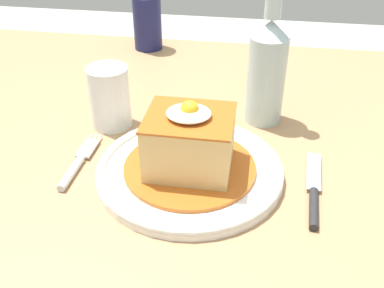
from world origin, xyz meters
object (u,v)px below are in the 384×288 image
object	(u,v)px
soda_can	(147,23)
beer_bottle_clear	(267,67)
main_plate	(190,169)
knife	(314,197)
fork	(77,164)
drinking_glass	(110,101)

from	to	relation	value
soda_can	beer_bottle_clear	world-z (taller)	beer_bottle_clear
main_plate	knife	world-z (taller)	main_plate
soda_can	beer_bottle_clear	size ratio (longest dim) A/B	0.47
fork	knife	world-z (taller)	same
main_plate	soda_can	world-z (taller)	soda_can
main_plate	knife	bearing A→B (deg)	-9.71
main_plate	fork	distance (m)	0.17
knife	soda_can	world-z (taller)	soda_can
knife	main_plate	bearing A→B (deg)	170.29
knife	beer_bottle_clear	xyz separation A→B (m)	(-0.08, 0.21, 0.09)
main_plate	knife	xyz separation A→B (m)	(0.17, -0.03, -0.00)
soda_can	knife	bearing A→B (deg)	-55.03
beer_bottle_clear	soda_can	bearing A→B (deg)	133.07
beer_bottle_clear	drinking_glass	xyz separation A→B (m)	(-0.25, -0.06, -0.05)
fork	drinking_glass	distance (m)	0.14
fork	main_plate	bearing A→B (deg)	3.79
main_plate	drinking_glass	xyz separation A→B (m)	(-0.16, 0.12, 0.04)
fork	beer_bottle_clear	world-z (taller)	beer_bottle_clear
main_plate	drinking_glass	size ratio (longest dim) A/B	2.57
fork	knife	distance (m)	0.34
main_plate	fork	world-z (taller)	main_plate
main_plate	knife	size ratio (longest dim) A/B	1.63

